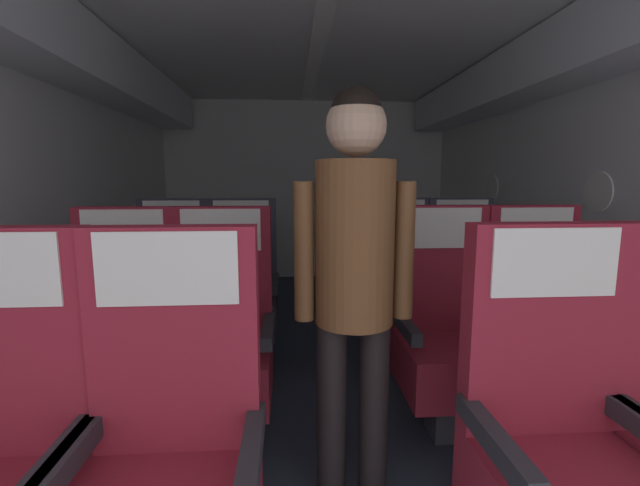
{
  "coord_description": "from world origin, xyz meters",
  "views": [
    {
      "loc": [
        -0.22,
        0.28,
        1.25
      ],
      "look_at": [
        -0.02,
        3.07,
        0.83
      ],
      "focal_mm": 23.61,
      "sensor_mm": 36.0,
      "label": 1
    }
  ],
  "objects_px": {
    "seat_c_left_aisle": "(242,295)",
    "flight_attendant": "(354,262)",
    "seat_a_right_window": "(560,454)",
    "seat_b_right_window": "(446,338)",
    "seat_b_left_window": "(123,347)",
    "seat_c_right_window": "(399,291)",
    "seat_b_right_aisle": "(538,336)",
    "seat_b_left_aisle": "(222,344)",
    "seat_c_right_aisle": "(463,290)",
    "seat_a_left_aisle": "(168,475)",
    "seat_c_left_window": "(172,296)"
  },
  "relations": [
    {
      "from": "seat_c_left_window",
      "to": "seat_c_left_aisle",
      "type": "xyz_separation_m",
      "value": [
        0.47,
        -0.01,
        0.0
      ]
    },
    {
      "from": "seat_b_right_window",
      "to": "seat_c_left_aisle",
      "type": "relative_size",
      "value": 1.0
    },
    {
      "from": "seat_c_left_window",
      "to": "seat_c_right_window",
      "type": "distance_m",
      "value": 1.56
    },
    {
      "from": "seat_b_right_window",
      "to": "flight_attendant",
      "type": "distance_m",
      "value": 0.86
    },
    {
      "from": "seat_b_left_aisle",
      "to": "flight_attendant",
      "type": "xyz_separation_m",
      "value": [
        0.55,
        -0.47,
        0.48
      ]
    },
    {
      "from": "seat_c_right_window",
      "to": "seat_b_left_window",
      "type": "bearing_deg",
      "value": -149.66
    },
    {
      "from": "seat_b_right_aisle",
      "to": "seat_b_right_window",
      "type": "height_order",
      "value": "same"
    },
    {
      "from": "seat_b_right_aisle",
      "to": "seat_c_right_window",
      "type": "bearing_deg",
      "value": 117.05
    },
    {
      "from": "seat_c_left_aisle",
      "to": "flight_attendant",
      "type": "height_order",
      "value": "flight_attendant"
    },
    {
      "from": "seat_a_right_window",
      "to": "seat_c_left_aisle",
      "type": "height_order",
      "value": "same"
    },
    {
      "from": "seat_c_left_window",
      "to": "seat_a_right_window",
      "type": "bearing_deg",
      "value": -48.85
    },
    {
      "from": "seat_b_right_window",
      "to": "seat_c_left_window",
      "type": "bearing_deg",
      "value": 150.46
    },
    {
      "from": "seat_b_left_window",
      "to": "seat_c_right_window",
      "type": "xyz_separation_m",
      "value": [
        1.54,
        0.9,
        0.0
      ]
    },
    {
      "from": "seat_b_right_aisle",
      "to": "flight_attendant",
      "type": "distance_m",
      "value": 1.2
    },
    {
      "from": "seat_c_left_window",
      "to": "seat_c_right_window",
      "type": "height_order",
      "value": "same"
    },
    {
      "from": "seat_a_right_window",
      "to": "seat_b_left_aisle",
      "type": "height_order",
      "value": "same"
    },
    {
      "from": "seat_c_left_window",
      "to": "flight_attendant",
      "type": "relative_size",
      "value": 0.72
    },
    {
      "from": "seat_a_left_aisle",
      "to": "seat_c_right_window",
      "type": "relative_size",
      "value": 1.0
    },
    {
      "from": "seat_b_right_aisle",
      "to": "flight_attendant",
      "type": "relative_size",
      "value": 0.72
    },
    {
      "from": "seat_b_left_window",
      "to": "seat_c_left_window",
      "type": "distance_m",
      "value": 0.89
    },
    {
      "from": "seat_b_left_aisle",
      "to": "flight_attendant",
      "type": "distance_m",
      "value": 0.87
    },
    {
      "from": "seat_b_right_window",
      "to": "seat_c_right_window",
      "type": "height_order",
      "value": "same"
    },
    {
      "from": "seat_a_right_window",
      "to": "seat_a_left_aisle",
      "type": "bearing_deg",
      "value": -179.68
    },
    {
      "from": "seat_b_right_window",
      "to": "seat_c_left_aisle",
      "type": "bearing_deg",
      "value": 141.32
    },
    {
      "from": "seat_a_right_window",
      "to": "seat_b_right_window",
      "type": "relative_size",
      "value": 1.0
    },
    {
      "from": "flight_attendant",
      "to": "seat_b_left_window",
      "type": "bearing_deg",
      "value": -8.06
    },
    {
      "from": "seat_a_left_aisle",
      "to": "seat_b_left_window",
      "type": "height_order",
      "value": "same"
    },
    {
      "from": "seat_a_right_window",
      "to": "flight_attendant",
      "type": "bearing_deg",
      "value": 141.45
    },
    {
      "from": "seat_b_left_aisle",
      "to": "seat_b_right_window",
      "type": "distance_m",
      "value": 1.09
    },
    {
      "from": "flight_attendant",
      "to": "seat_b_right_aisle",
      "type": "bearing_deg",
      "value": -138.8
    },
    {
      "from": "seat_b_right_window",
      "to": "seat_c_right_window",
      "type": "distance_m",
      "value": 0.9
    },
    {
      "from": "seat_b_left_window",
      "to": "seat_c_left_aisle",
      "type": "relative_size",
      "value": 1.0
    },
    {
      "from": "seat_b_right_aisle",
      "to": "seat_c_left_window",
      "type": "bearing_deg",
      "value": 156.13
    },
    {
      "from": "seat_a_right_window",
      "to": "flight_attendant",
      "type": "distance_m",
      "value": 0.83
    },
    {
      "from": "seat_b_right_window",
      "to": "seat_c_right_window",
      "type": "relative_size",
      "value": 1.0
    },
    {
      "from": "seat_a_left_aisle",
      "to": "flight_attendant",
      "type": "distance_m",
      "value": 0.85
    },
    {
      "from": "seat_c_right_window",
      "to": "seat_a_right_window",
      "type": "bearing_deg",
      "value": -90.3
    },
    {
      "from": "seat_c_left_window",
      "to": "flight_attendant",
      "type": "distance_m",
      "value": 1.76
    },
    {
      "from": "seat_c_left_window",
      "to": "seat_c_left_aisle",
      "type": "distance_m",
      "value": 0.47
    },
    {
      "from": "seat_b_right_window",
      "to": "flight_attendant",
      "type": "xyz_separation_m",
      "value": [
        -0.53,
        -0.47,
        0.48
      ]
    },
    {
      "from": "seat_b_left_window",
      "to": "seat_a_left_aisle",
      "type": "bearing_deg",
      "value": -63.07
    },
    {
      "from": "seat_b_right_window",
      "to": "flight_attendant",
      "type": "height_order",
      "value": "flight_attendant"
    },
    {
      "from": "seat_c_left_window",
      "to": "seat_c_right_window",
      "type": "bearing_deg",
      "value": 0.51
    },
    {
      "from": "seat_c_left_window",
      "to": "seat_a_left_aisle",
      "type": "bearing_deg",
      "value": -75.28
    },
    {
      "from": "seat_b_right_window",
      "to": "seat_c_left_window",
      "type": "xyz_separation_m",
      "value": [
        -1.56,
        0.88,
        0.0
      ]
    },
    {
      "from": "seat_a_left_aisle",
      "to": "seat_a_right_window",
      "type": "bearing_deg",
      "value": 0.32
    },
    {
      "from": "seat_c_right_aisle",
      "to": "seat_c_right_window",
      "type": "bearing_deg",
      "value": 177.22
    },
    {
      "from": "seat_b_left_aisle",
      "to": "seat_c_right_window",
      "type": "bearing_deg",
      "value": 39.52
    },
    {
      "from": "seat_c_left_window",
      "to": "flight_attendant",
      "type": "height_order",
      "value": "flight_attendant"
    },
    {
      "from": "seat_b_left_aisle",
      "to": "seat_c_left_aisle",
      "type": "xyz_separation_m",
      "value": [
        -0.0,
        0.88,
        0.0
      ]
    }
  ]
}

